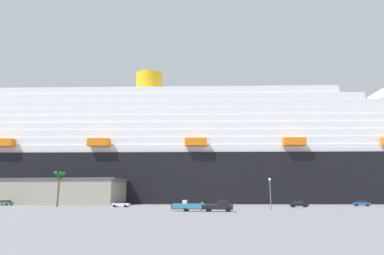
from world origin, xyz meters
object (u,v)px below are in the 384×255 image
(small_boat_on_trailer, at_px, (191,206))
(parked_car_white_van, at_px, (121,204))
(street_lamp, at_px, (270,189))
(parked_car_black_coupe, at_px, (299,204))
(parked_car_blue_suv, at_px, (361,203))
(cruise_ship, at_px, (235,157))
(parked_car_green_wagon, at_px, (5,203))
(palm_tree, at_px, (59,179))
(pickup_truck, at_px, (219,206))

(small_boat_on_trailer, bearing_deg, parked_car_white_van, 132.39)
(street_lamp, distance_m, parked_car_black_coupe, 20.35)
(parked_car_blue_suv, xyz_separation_m, parked_car_white_van, (-67.51, -13.06, 0.00))
(cruise_ship, relative_size, small_boat_on_trailer, 37.37)
(street_lamp, bearing_deg, parked_car_black_coupe, 59.93)
(parked_car_blue_suv, bearing_deg, parked_car_green_wagon, -179.41)
(cruise_ship, xyz_separation_m, palm_tree, (-51.32, -47.60, -11.11))
(palm_tree, relative_size, parked_car_white_van, 2.09)
(parked_car_black_coupe, height_order, parked_car_white_van, same)
(small_boat_on_trailer, distance_m, parked_car_green_wagon, 70.01)
(parked_car_white_van, bearing_deg, street_lamp, -21.28)
(small_boat_on_trailer, height_order, street_lamp, street_lamp)
(pickup_truck, bearing_deg, street_lamp, 38.49)
(pickup_truck, bearing_deg, parked_car_green_wagon, 152.03)
(cruise_ship, distance_m, street_lamp, 64.43)
(street_lamp, relative_size, parked_car_white_van, 1.46)
(street_lamp, bearing_deg, parked_car_green_wagon, 161.19)
(pickup_truck, relative_size, palm_tree, 0.60)
(small_boat_on_trailer, height_order, parked_car_green_wagon, small_boat_on_trailer)
(palm_tree, distance_m, street_lamp, 57.16)
(parked_car_green_wagon, xyz_separation_m, parked_car_white_van, (40.36, -11.94, -0.00))
(parked_car_green_wagon, bearing_deg, small_boat_on_trailer, -29.51)
(cruise_ship, height_order, street_lamp, cruise_ship)
(parked_car_blue_suv, relative_size, parked_car_green_wagon, 0.94)
(street_lamp, relative_size, parked_car_green_wagon, 1.34)
(cruise_ship, bearing_deg, street_lamp, -86.61)
(cruise_ship, xyz_separation_m, street_lamp, (3.71, -62.73, -14.22))
(parked_car_green_wagon, bearing_deg, parked_car_white_van, -16.48)
(pickup_truck, xyz_separation_m, parked_car_blue_suv, (41.48, 36.37, -0.21))
(pickup_truck, height_order, street_lamp, street_lamp)
(parked_car_white_van, bearing_deg, cruise_ship, 55.28)
(cruise_ship, height_order, parked_car_green_wagon, cruise_ship)
(pickup_truck, height_order, parked_car_black_coupe, pickup_truck)
(pickup_truck, relative_size, parked_car_black_coupe, 1.26)
(pickup_truck, distance_m, parked_car_green_wagon, 75.17)
(pickup_truck, height_order, parked_car_blue_suv, pickup_truck)
(cruise_ship, relative_size, parked_car_white_van, 65.88)
(pickup_truck, relative_size, street_lamp, 0.87)
(cruise_ship, xyz_separation_m, parked_car_blue_suv, (34.07, -35.21, -17.87))
(pickup_truck, bearing_deg, cruise_ship, 84.09)
(parked_car_black_coupe, bearing_deg, small_boat_on_trailer, -136.33)
(small_boat_on_trailer, xyz_separation_m, street_lamp, (16.58, 8.07, 3.52))
(pickup_truck, height_order, parked_car_green_wagon, pickup_truck)
(cruise_ship, distance_m, parked_car_white_van, 61.37)
(pickup_truck, xyz_separation_m, parked_car_white_van, (-26.03, 23.31, -0.21))
(pickup_truck, xyz_separation_m, small_boat_on_trailer, (-5.46, 0.77, -0.08))
(small_boat_on_trailer, relative_size, parked_car_blue_suv, 1.73)
(cruise_ship, relative_size, parked_car_blue_suv, 64.72)
(palm_tree, distance_m, parked_car_white_van, 19.13)
(cruise_ship, height_order, parked_car_black_coupe, cruise_ship)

